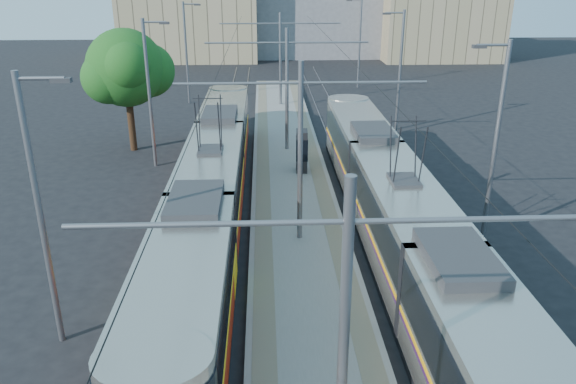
{
  "coord_description": "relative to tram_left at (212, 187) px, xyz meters",
  "views": [
    {
      "loc": [
        -1.36,
        -12.25,
        10.32
      ],
      "look_at": [
        -0.39,
        9.65,
        1.6
      ],
      "focal_mm": 35.0,
      "sensor_mm": 36.0,
      "label": 1
    }
  ],
  "objects": [
    {
      "name": "building_left",
      "position": [
        -6.4,
        49.85,
        5.06
      ],
      "size": [
        16.32,
        12.24,
        13.51
      ],
      "color": "tan",
      "rests_on": "ground"
    },
    {
      "name": "tactile_strip_right",
      "position": [
        5.05,
        6.85,
        -1.4
      ],
      "size": [
        0.7,
        50.0,
        0.01
      ],
      "primitive_type": "cube",
      "color": "gray",
      "rests_on": "platform"
    },
    {
      "name": "shelter",
      "position": [
        4.21,
        5.82,
        -0.25
      ],
      "size": [
        0.66,
        1.03,
        2.21
      ],
      "rotation": [
        0.0,
        0.0,
        -0.04
      ],
      "color": "black",
      "rests_on": "platform"
    },
    {
      "name": "rails",
      "position": [
        3.6,
        6.85,
        -1.69
      ],
      "size": [
        8.71,
        70.0,
        0.03
      ],
      "color": "gray",
      "rests_on": "ground"
    },
    {
      "name": "platform",
      "position": [
        3.6,
        6.85,
        -1.56
      ],
      "size": [
        4.0,
        50.0,
        0.3
      ],
      "primitive_type": "cube",
      "color": "gray",
      "rests_on": "ground"
    },
    {
      "name": "catenary",
      "position": [
        3.6,
        4.0,
        2.81
      ],
      "size": [
        9.2,
        70.0,
        7.0
      ],
      "color": "slate",
      "rests_on": "platform"
    },
    {
      "name": "ground",
      "position": [
        3.6,
        -10.15,
        -1.71
      ],
      "size": [
        160.0,
        160.0,
        0.0
      ],
      "primitive_type": "plane",
      "color": "black",
      "rests_on": "ground"
    },
    {
      "name": "tram_right",
      "position": [
        7.2,
        -3.91,
        0.15
      ],
      "size": [
        2.43,
        29.73,
        5.5
      ],
      "color": "black",
      "rests_on": "ground"
    },
    {
      "name": "street_lamps",
      "position": [
        3.6,
        10.85,
        2.47
      ],
      "size": [
        15.18,
        38.22,
        8.0
      ],
      "color": "slate",
      "rests_on": "ground"
    },
    {
      "name": "tree",
      "position": [
        -5.47,
        11.17,
        3.19
      ],
      "size": [
        4.98,
        4.61,
        7.24
      ],
      "color": "#382314",
      "rests_on": "ground"
    },
    {
      "name": "tram_left",
      "position": [
        0.0,
        0.0,
        0.0
      ],
      "size": [
        2.43,
        28.67,
        5.5
      ],
      "color": "black",
      "rests_on": "ground"
    },
    {
      "name": "tactile_strip_left",
      "position": [
        2.15,
        6.85,
        -1.4
      ],
      "size": [
        0.7,
        50.0,
        0.01
      ],
      "primitive_type": "cube",
      "color": "gray",
      "rests_on": "platform"
    },
    {
      "name": "building_right",
      "position": [
        23.6,
        47.85,
        4.41
      ],
      "size": [
        14.28,
        10.2,
        12.22
      ],
      "color": "tan",
      "rests_on": "ground"
    }
  ]
}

